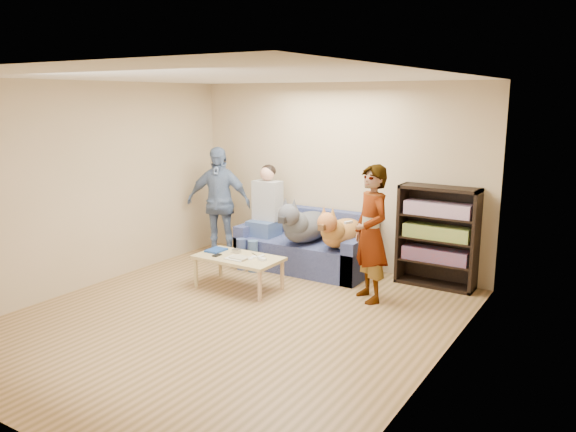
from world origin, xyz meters
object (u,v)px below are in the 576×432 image
Objects in this scene: person_seated at (264,212)px; dog_gray at (304,225)px; camera_silver at (237,251)px; dog_tan at (340,232)px; person_standing_left at (218,203)px; bookshelf at (438,235)px; coffee_table at (238,260)px; notebook_blue at (216,250)px; person_standing_right at (371,234)px; sofa at (306,249)px.

person_seated is 1.15× the size of dog_gray.
camera_silver is 1.40m from dog_tan.
camera_silver is at bearing -60.69° from person_standing_left.
bookshelf is (2.45, 0.36, -0.09)m from person_seated.
coffee_table is at bearing -61.08° from person_standing_left.
dog_gray is at bearing 62.57° from camera_silver.
person_seated is at bearing 87.30° from notebook_blue.
bookshelf is at bearing 101.26° from person_standing_right.
coffee_table is (1.12, -1.01, -0.47)m from person_standing_left.
person_standing_right reaches higher than camera_silver.
sofa is at bearing -172.60° from bookshelf.
coffee_table is at bearing -45.00° from camera_silver.
camera_silver is 1.18m from sofa.
person_seated reaches higher than bookshelf.
dog_gray is at bearing -163.56° from person_standing_right.
person_seated is at bearing 103.49° from camera_silver.
sofa is 0.82m from person_seated.
person_seated is (0.05, 1.03, 0.34)m from notebook_blue.
dog_gray is 0.98× the size of bookshelf.
camera_silver is at bearing -149.13° from bookshelf.
person_seated is at bearing 107.95° from coffee_table.
bookshelf reaches higher than camera_silver.
coffee_table is at bearing -7.13° from notebook_blue.
dog_gray is 1.09× the size of dog_tan.
dog_gray is at bearing -166.75° from bookshelf.
person_standing_left is at bearing 138.13° from coffee_table.
camera_silver is 0.09× the size of dog_tan.
bookshelf is (2.10, 1.44, 0.31)m from coffee_table.
camera_silver is at bearing 135.00° from coffee_table.
bookshelf reaches higher than dog_tan.
camera_silver is at bearing -127.52° from person_standing_right.
sofa is at bearing -168.97° from person_standing_right.
dog_tan is (1.02, 0.93, 0.20)m from camera_silver.
bookshelf is at bearing 30.87° from camera_silver.
dog_tan is at bearing -14.50° from sofa.
camera_silver is 0.06× the size of sofa.
dog_tan reaches higher than coffee_table.
sofa is at bearing 76.26° from coffee_table.
camera_silver is (0.28, 0.07, 0.01)m from notebook_blue.
person_standing_left is 1.54m from sofa.
coffee_table is at bearing -108.92° from dog_gray.
dog_gray reaches higher than coffee_table.
camera_silver is 0.08× the size of bookshelf.
dog_gray is at bearing 71.08° from coffee_table.
person_standing_left is at bearing -172.26° from bookshelf.
notebook_blue is 0.22× the size of dog_tan.
notebook_blue is 0.20× the size of bookshelf.
person_seated is at bearing -156.90° from person_standing_right.
camera_silver reaches higher than notebook_blue.
camera_silver is (-1.70, -0.38, -0.37)m from person_standing_right.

